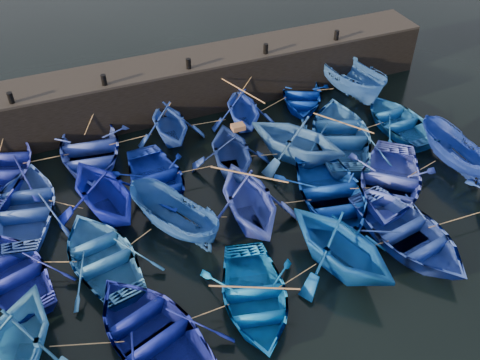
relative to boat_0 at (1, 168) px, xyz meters
name	(u,v)px	position (x,y,z in m)	size (l,w,h in m)	color
ground	(272,245)	(9.13, -7.97, -0.58)	(120.00, 120.00, 0.00)	black
quay_wall	(185,85)	(9.13, 2.53, 0.67)	(26.00, 2.50, 2.50)	black
quay_top	(183,61)	(9.13, 2.53, 1.98)	(26.00, 2.50, 0.12)	black
bollard_0	(11,98)	(1.13, 1.63, 2.29)	(0.24, 0.24, 0.50)	black
bollard_1	(104,80)	(5.13, 1.63, 2.29)	(0.24, 0.24, 0.50)	black
bollard_2	(189,64)	(9.13, 1.63, 2.29)	(0.24, 0.24, 0.50)	black
bollard_3	(266,49)	(13.13, 1.63, 2.29)	(0.24, 0.24, 0.50)	black
bollard_4	(336,35)	(17.13, 1.63, 2.29)	(0.24, 0.24, 0.50)	black
boat_0	(1,168)	(0.00, 0.00, 0.00)	(4.00, 5.59, 1.16)	navy
boat_1	(89,149)	(3.74, -0.09, 0.01)	(4.05, 5.66, 1.17)	#2A3FAF
boat_2	(169,122)	(7.53, -0.01, 0.40)	(3.21, 3.72, 1.96)	#1F41A6
boat_3	(243,109)	(11.15, -0.19, 0.38)	(3.14, 3.64, 1.92)	blue
boat_4	(302,95)	(14.74, 0.53, -0.13)	(3.11, 4.34, 0.90)	#042895
boat_5	(349,78)	(17.40, 0.35, 0.42)	(1.95, 5.18, 2.00)	#235199
boat_6	(26,206)	(0.75, -2.87, -0.04)	(3.72, 5.19, 1.08)	#2B4CA9
boat_7	(103,191)	(3.72, -3.85, 0.60)	(3.86, 4.47, 2.35)	#0B169C
boat_8	(157,180)	(6.00, -3.19, -0.10)	(3.28, 4.59, 0.95)	#091E8F
boat_9	(232,151)	(9.35, -3.28, 0.50)	(3.53, 4.09, 2.16)	navy
boat_10	(297,138)	(12.32, -3.60, 0.62)	(3.92, 4.55, 2.40)	#3166B8
boat_11	(341,134)	(14.76, -3.41, 0.02)	(4.11, 5.74, 1.19)	#2159A6
boat_12	(398,120)	(18.03, -3.29, -0.11)	(3.26, 4.56, 0.95)	#1559AA
boat_13	(12,271)	(-0.03, -6.03, -0.09)	(3.35, 4.69, 0.97)	navy
boat_14	(102,255)	(3.04, -6.54, -0.08)	(3.42, 4.78, 0.99)	#2564B4
boat_15	(173,218)	(5.91, -5.97, 0.24)	(1.60, 4.24, 1.64)	navy
boat_16	(249,199)	(8.80, -6.46, 0.61)	(3.89, 4.52, 2.38)	blue
boat_17	(331,194)	(12.27, -6.82, -0.01)	(3.94, 5.50, 1.14)	#073395
boat_18	(389,182)	(14.88, -7.11, -0.02)	(3.85, 5.38, 1.12)	#3244BF
boat_19	(453,152)	(18.47, -6.66, 0.20)	(1.53, 4.05, 1.57)	navy
boat_20	(13,345)	(-0.08, -9.66, 0.59)	(3.84, 4.45, 2.34)	#2F74C3
boat_21	(153,332)	(3.88, -10.36, -0.03)	(3.82, 5.34, 1.11)	navy
boat_22	(254,297)	(7.37, -10.29, -0.09)	(3.35, 4.69, 0.97)	#065BBB
boat_23	(341,244)	(10.85, -9.85, 0.65)	(4.01, 4.66, 2.45)	#0A4899
boat_24	(409,234)	(13.85, -9.89, -0.03)	(3.79, 5.29, 1.10)	#2442A5
wooden_crate	(238,127)	(9.65, -3.28, 1.68)	(0.54, 0.40, 0.22)	brown
mooring_ropes	(226,155)	(9.14, -3.16, 0.29)	(17.69, 12.13, 2.10)	tan
loose_oars	(275,159)	(10.52, -5.09, 1.07)	(9.65, 12.19, 1.47)	#99724C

